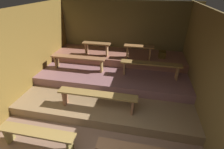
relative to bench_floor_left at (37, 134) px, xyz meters
The scene contains 14 objects.
ground 2.27m from the bench_floor_left, 60.68° to the left, with size 5.72×5.93×0.08m, color #7F604D.
wall_back 4.77m from the bench_floor_left, 76.48° to the left, with size 5.72×0.06×2.65m, color brown.
wall_left 2.58m from the bench_floor_left, 125.70° to the left, with size 0.06×5.93×2.65m, color brown.
wall_right 4.19m from the bench_floor_left, 28.50° to the left, with size 0.06×5.93×2.65m, color brown.
platform_lower 2.85m from the bench_floor_left, 67.37° to the left, with size 4.92×3.78×0.27m, color olive.
platform_middle 3.38m from the bench_floor_left, 71.11° to the left, with size 4.92×2.64×0.27m, color #7E5558.
platform_upper 4.00m from the bench_floor_left, 74.11° to the left, with size 4.92×1.35×0.27m, color brown.
bench_floor_left is the anchor object (origin of this frame).
bench_lower_center 1.59m from the bench_floor_left, 50.44° to the left, with size 2.07×0.27×0.48m.
bench_middle_left 2.80m from the bench_floor_left, 92.45° to the left, with size 1.88×0.27×0.48m.
bench_middle_right 3.62m from the bench_floor_left, 50.00° to the left, with size 1.88×0.27×0.48m.
bench_upper_left 3.61m from the bench_floor_left, 84.81° to the left, with size 1.04×0.27×0.48m.
bench_upper_right 4.05m from the bench_floor_left, 61.97° to the left, with size 1.04×0.27×0.48m.
wooden_crate_upper 4.66m from the bench_floor_left, 54.19° to the left, with size 0.24×0.24×0.24m, color #513C14.
Camera 1 is at (0.96, -1.43, 3.19)m, focal length 26.37 mm.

